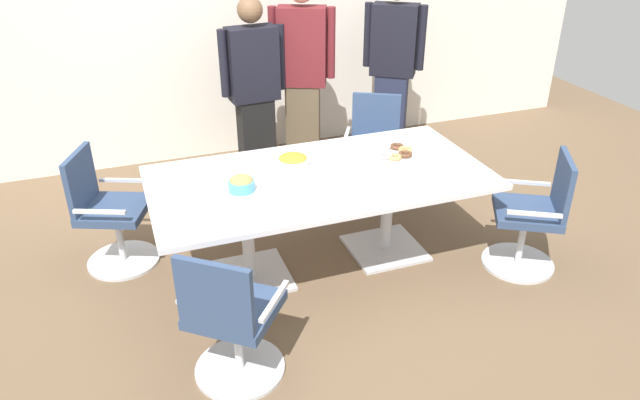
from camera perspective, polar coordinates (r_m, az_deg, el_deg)
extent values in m
cube|color=brown|center=(4.61, 0.00, -6.08)|extent=(10.00, 10.00, 0.01)
cube|color=white|center=(6.23, -7.93, 16.97)|extent=(8.00, 0.10, 2.80)
cube|color=silver|center=(4.24, 0.00, 2.14)|extent=(2.40, 1.20, 0.04)
cube|color=silver|center=(4.48, -6.68, -7.22)|extent=(0.56, 0.56, 0.02)
cylinder|color=silver|center=(4.28, -6.94, -3.33)|extent=(0.09, 0.09, 0.69)
cube|color=silver|center=(4.79, 6.22, -4.60)|extent=(0.56, 0.56, 0.02)
cylinder|color=silver|center=(4.60, 6.44, -0.87)|extent=(0.09, 0.09, 0.69)
cylinder|color=silver|center=(3.75, -7.66, -15.68)|extent=(0.76, 0.76, 0.02)
cylinder|color=silver|center=(3.60, -7.88, -13.22)|extent=(0.05, 0.05, 0.41)
cube|color=#33476B|center=(3.46, -8.14, -10.32)|extent=(0.65, 0.65, 0.06)
cube|color=#33476B|center=(3.17, -10.10, -9.13)|extent=(0.37, 0.30, 0.42)
cube|color=silver|center=(3.48, -11.93, -7.86)|extent=(0.25, 0.31, 0.02)
cube|color=silver|center=(3.30, -4.40, -9.61)|extent=(0.25, 0.31, 0.02)
cylinder|color=silver|center=(4.83, 18.39, -5.72)|extent=(0.74, 0.74, 0.02)
cylinder|color=silver|center=(4.72, 18.78, -3.55)|extent=(0.05, 0.05, 0.41)
cube|color=#33476B|center=(4.61, 19.22, -1.09)|extent=(0.63, 0.63, 0.06)
cube|color=#33476B|center=(4.55, 22.29, 1.35)|extent=(0.25, 0.40, 0.42)
cube|color=silver|center=(4.34, 19.87, -1.27)|extent=(0.33, 0.21, 0.02)
cube|color=silver|center=(4.77, 19.08, 1.60)|extent=(0.33, 0.21, 0.02)
cylinder|color=silver|center=(5.60, 4.93, 0.68)|extent=(0.73, 0.73, 0.02)
cylinder|color=silver|center=(5.50, 5.02, 2.66)|extent=(0.05, 0.05, 0.41)
cube|color=#33476B|center=(5.41, 5.13, 4.89)|extent=(0.62, 0.62, 0.06)
cube|color=#33476B|center=(5.51, 5.40, 8.03)|extent=(0.40, 0.25, 0.42)
cube|color=silver|center=(5.35, 7.81, 5.88)|extent=(0.20, 0.34, 0.02)
cube|color=silver|center=(5.38, 2.56, 6.23)|extent=(0.20, 0.34, 0.02)
cylinder|color=silver|center=(4.86, -18.27, -5.49)|extent=(0.71, 0.71, 0.02)
cylinder|color=silver|center=(4.75, -18.66, -3.33)|extent=(0.05, 0.05, 0.41)
cube|color=#33476B|center=(4.64, -19.10, -0.88)|extent=(0.60, 0.60, 0.06)
cube|color=#33476B|center=(4.61, -21.99, 1.80)|extent=(0.20, 0.42, 0.42)
cube|color=silver|center=(4.79, -18.35, 1.81)|extent=(0.35, 0.17, 0.02)
cube|color=silver|center=(4.38, -20.39, -1.07)|extent=(0.35, 0.17, 0.02)
cube|color=black|center=(5.71, -6.06, 5.65)|extent=(0.33, 0.22, 0.83)
cube|color=black|center=(5.47, -6.46, 12.83)|extent=(0.46, 0.25, 0.65)
sphere|color=brown|center=(5.37, -6.75, 17.66)|extent=(0.22, 0.22, 0.22)
cylinder|color=black|center=(5.55, -3.82, 13.50)|extent=(0.09, 0.09, 0.59)
cylinder|color=black|center=(5.39, -9.22, 12.77)|extent=(0.09, 0.09, 0.59)
cube|color=brown|center=(5.87, -1.62, 6.82)|extent=(0.37, 0.31, 0.90)
cube|color=maroon|center=(5.62, -1.74, 14.48)|extent=(0.49, 0.38, 0.71)
cylinder|color=maroon|center=(5.60, 1.05, 14.80)|extent=(0.11, 0.11, 0.64)
cylinder|color=maroon|center=(5.64, -4.52, 14.83)|extent=(0.11, 0.11, 0.64)
cube|color=#232842|center=(6.31, 6.71, 8.06)|extent=(0.38, 0.35, 0.87)
cube|color=black|center=(6.08, 7.13, 14.97)|extent=(0.49, 0.43, 0.69)
cylinder|color=black|center=(6.05, 9.72, 15.04)|extent=(0.11, 0.11, 0.62)
cylinder|color=black|center=(6.12, 4.61, 15.50)|extent=(0.11, 0.11, 0.62)
cylinder|color=#4C9EC6|center=(4.04, -7.53, 1.40)|extent=(0.18, 0.18, 0.07)
ellipsoid|color=tan|center=(4.03, -7.56, 1.87)|extent=(0.16, 0.16, 0.07)
cylinder|color=white|center=(4.37, -2.61, 3.66)|extent=(0.24, 0.24, 0.06)
ellipsoid|color=orange|center=(4.36, -2.62, 4.02)|extent=(0.21, 0.21, 0.05)
cylinder|color=white|center=(4.59, 6.97, 4.40)|extent=(0.31, 0.31, 0.01)
torus|color=tan|center=(4.62, 8.19, 4.79)|extent=(0.11, 0.11, 0.03)
torus|color=brown|center=(4.67, 7.40, 5.12)|extent=(0.11, 0.11, 0.03)
torus|color=white|center=(4.65, 6.14, 5.09)|extent=(0.11, 0.11, 0.03)
torus|color=white|center=(4.60, 5.70, 4.82)|extent=(0.11, 0.11, 0.03)
torus|color=pink|center=(4.50, 6.31, 4.23)|extent=(0.11, 0.11, 0.03)
torus|color=tan|center=(4.49, 7.16, 4.12)|extent=(0.11, 0.11, 0.03)
torus|color=brown|center=(4.54, 8.17, 4.36)|extent=(0.11, 0.11, 0.03)
cylinder|color=white|center=(4.21, 7.35, 2.00)|extent=(0.23, 0.23, 0.01)
cylinder|color=silver|center=(4.20, 7.35, 2.08)|extent=(0.23, 0.23, 0.01)
cylinder|color=white|center=(4.20, 7.36, 2.15)|extent=(0.23, 0.23, 0.01)
cylinder|color=silver|center=(4.20, 7.36, 2.22)|extent=(0.23, 0.23, 0.01)
cylinder|color=white|center=(4.19, 7.37, 2.30)|extent=(0.23, 0.23, 0.01)
cube|color=white|center=(4.08, 2.92, 1.93)|extent=(0.17, 0.17, 0.08)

